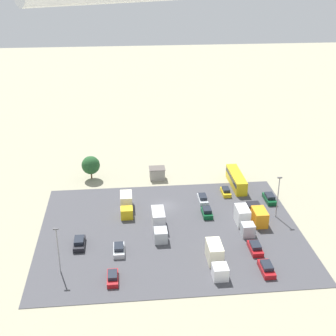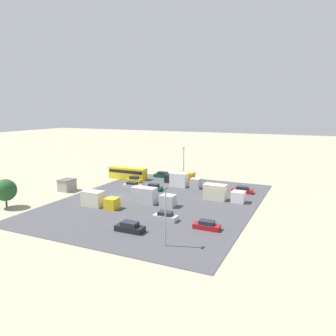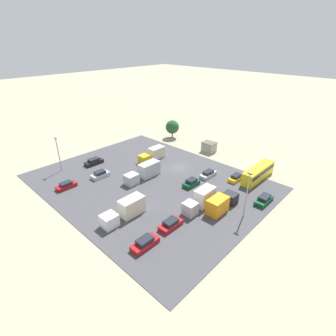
# 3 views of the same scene
# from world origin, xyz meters

# --- Properties ---
(ground_plane) EXTENTS (400.00, 400.00, 0.00)m
(ground_plane) POSITION_xyz_m (0.00, 0.00, 0.00)
(ground_plane) COLOR gray
(parking_lot_surface) EXTENTS (49.40, 38.84, 0.08)m
(parking_lot_surface) POSITION_xyz_m (0.00, 10.04, 0.04)
(parking_lot_surface) COLOR #424247
(parking_lot_surface) RESTS_ON ground
(shed_building) EXTENTS (3.73, 3.08, 2.73)m
(shed_building) POSITION_xyz_m (0.61, -13.63, 1.37)
(shed_building) COLOR #9E998E
(shed_building) RESTS_ON ground
(bus) EXTENTS (2.49, 10.94, 3.04)m
(bus) POSITION_xyz_m (-17.03, -7.87, 1.72)
(bus) COLOR gold
(bus) RESTS_ON ground
(parked_car_0) EXTENTS (1.78, 4.57, 1.43)m
(parked_car_0) POSITION_xyz_m (-8.15, -1.13, 0.67)
(parked_car_0) COLOR #ADB2B7
(parked_car_0) RESTS_ON ground
(parked_car_1) EXTENTS (1.94, 4.21, 1.53)m
(parked_car_1) POSITION_xyz_m (9.76, 16.31, 0.72)
(parked_car_1) COLOR #ADB2B7
(parked_car_1) RESTS_ON ground
(parked_car_2) EXTENTS (1.94, 4.67, 1.53)m
(parked_car_2) POSITION_xyz_m (-14.52, 24.29, 0.72)
(parked_car_2) COLOR maroon
(parked_car_2) RESTS_ON ground
(parked_car_3) EXTENTS (1.78, 4.26, 1.41)m
(parked_car_3) POSITION_xyz_m (10.82, 24.12, 0.67)
(parked_car_3) COLOR maroon
(parked_car_3) RESTS_ON ground
(parked_car_4) EXTENTS (1.95, 4.76, 1.57)m
(parked_car_4) POSITION_xyz_m (-22.41, 0.20, 0.73)
(parked_car_4) COLOR #0C4723
(parked_car_4) RESTS_ON ground
(parked_car_5) EXTENTS (1.98, 4.65, 1.57)m
(parked_car_5) POSITION_xyz_m (16.86, 13.51, 0.73)
(parked_car_5) COLOR black
(parked_car_5) RESTS_ON ground
(parked_car_6) EXTENTS (1.95, 4.43, 1.49)m
(parked_car_6) POSITION_xyz_m (-14.28, 18.21, 0.70)
(parked_car_6) COLOR maroon
(parked_car_6) RESTS_ON ground
(parked_car_7) EXTENTS (1.88, 4.02, 1.62)m
(parked_car_7) POSITION_xyz_m (-7.99, 4.87, 0.75)
(parked_car_7) COLOR #0C4723
(parked_car_7) RESTS_ON ground
(parked_car_8) EXTENTS (1.73, 4.04, 1.47)m
(parked_car_8) POSITION_xyz_m (-13.77, -3.92, 0.69)
(parked_car_8) COLOR gold
(parked_car_8) RESTS_ON ground
(parked_truck_0) EXTENTS (2.46, 8.58, 3.26)m
(parked_truck_0) POSITION_xyz_m (-6.50, 21.62, 1.57)
(parked_truck_0) COLOR silver
(parked_truck_0) RESTS_ON ground
(parked_truck_1) EXTENTS (2.36, 7.68, 3.40)m
(parked_truck_1) POSITION_xyz_m (-14.25, 9.87, 1.64)
(parked_truck_1) COLOR #ADB2B7
(parked_truck_1) RESTS_ON ground
(parked_truck_2) EXTENTS (2.52, 7.68, 2.99)m
(parked_truck_2) POSITION_xyz_m (-17.56, 7.93, 1.45)
(parked_truck_2) COLOR black
(parked_truck_2) RESTS_ON ground
(parked_truck_3) EXTENTS (2.41, 7.73, 3.00)m
(parked_truck_3) POSITION_xyz_m (8.12, 0.96, 1.45)
(parked_truck_3) COLOR gold
(parked_truck_3) RESTS_ON ground
(parked_truck_4) EXTENTS (2.40, 9.25, 3.27)m
(parked_truck_4) POSITION_xyz_m (2.11, 9.44, 1.58)
(parked_truck_4) COLOR #ADB2B7
(parked_truck_4) RESTS_ON ground
(tree_near_shed) EXTENTS (4.27, 4.27, 5.66)m
(tree_near_shed) POSITION_xyz_m (16.02, -15.03, 3.51)
(tree_near_shed) COLOR brown
(tree_near_shed) RESTS_ON ground
(light_pole_lot_centre) EXTENTS (0.90, 0.28, 8.36)m
(light_pole_lot_centre) POSITION_xyz_m (19.44, 20.91, 4.69)
(light_pole_lot_centre) COLOR gray
(light_pole_lot_centre) RESTS_ON ground
(light_pole_lot_edge) EXTENTS (0.90, 0.28, 8.77)m
(light_pole_lot_edge) POSITION_xyz_m (-21.71, 6.82, 4.90)
(light_pole_lot_edge) COLOR gray
(light_pole_lot_edge) RESTS_ON ground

